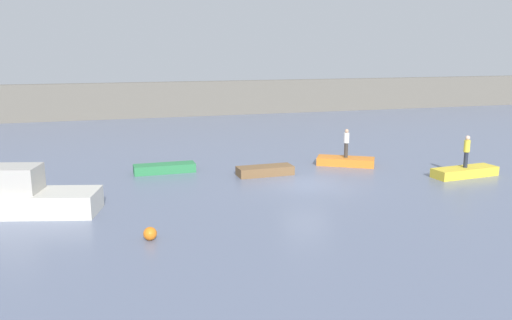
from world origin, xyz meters
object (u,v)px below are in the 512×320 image
at_px(rowboat_brown, 265,171).
at_px(person_white_shirt, 346,142).
at_px(motorboat, 23,197).
at_px(mooring_buoy, 150,234).
at_px(rowboat_green, 165,168).
at_px(person_yellow_shirt, 467,150).
at_px(rowboat_orange, 346,161).
at_px(rowboat_yellow, 465,172).

xyz_separation_m(rowboat_brown, person_white_shirt, (5.31, 0.96, 1.17)).
bearing_deg(motorboat, mooring_buoy, -43.89).
distance_m(rowboat_green, mooring_buoy, 10.42).
relative_size(rowboat_brown, mooring_buoy, 6.22).
distance_m(rowboat_green, rowboat_brown, 5.62).
height_order(person_yellow_shirt, mooring_buoy, person_yellow_shirt).
bearing_deg(motorboat, rowboat_green, 41.36).
xyz_separation_m(rowboat_orange, rowboat_yellow, (4.95, -4.33, 0.01)).
xyz_separation_m(rowboat_green, person_white_shirt, (10.50, -1.17, 1.17)).
relative_size(person_yellow_shirt, person_white_shirt, 1.03).
bearing_deg(rowboat_brown, mooring_buoy, -131.87).
bearing_deg(rowboat_green, rowboat_yellow, -20.49).
bearing_deg(rowboat_green, person_yellow_shirt, -20.49).
bearing_deg(person_white_shirt, rowboat_green, 173.63).
distance_m(rowboat_brown, rowboat_orange, 5.39).
xyz_separation_m(motorboat, rowboat_orange, (16.98, 4.53, -0.47)).
relative_size(rowboat_brown, person_white_shirt, 1.80).
bearing_deg(rowboat_brown, rowboat_green, 156.12).
distance_m(rowboat_brown, person_yellow_shirt, 10.86).
xyz_separation_m(rowboat_orange, person_white_shirt, (0.00, 0.00, 1.18)).
relative_size(rowboat_orange, person_yellow_shirt, 1.90).
bearing_deg(person_white_shirt, mooring_buoy, -143.29).
relative_size(rowboat_orange, person_white_shirt, 1.95).
relative_size(motorboat, rowboat_yellow, 1.67).
distance_m(rowboat_orange, mooring_buoy, 15.24).
relative_size(motorboat, rowboat_brown, 2.04).
relative_size(person_white_shirt, mooring_buoy, 3.46).
height_order(rowboat_green, mooring_buoy, mooring_buoy).
height_order(rowboat_orange, rowboat_yellow, rowboat_yellow).
bearing_deg(rowboat_orange, person_white_shirt, 0.00).
relative_size(rowboat_green, person_yellow_shirt, 1.93).
relative_size(rowboat_green, person_white_shirt, 1.99).
distance_m(motorboat, rowboat_yellow, 21.93).
relative_size(rowboat_orange, rowboat_yellow, 0.89).
xyz_separation_m(rowboat_green, rowboat_orange, (10.50, -1.17, -0.01)).
bearing_deg(rowboat_orange, motorboat, -134.65).
bearing_deg(person_yellow_shirt, rowboat_orange, 138.82).
bearing_deg(rowboat_brown, person_yellow_shirt, -19.75).
distance_m(rowboat_brown, person_white_shirt, 5.52).
bearing_deg(motorboat, person_white_shirt, 14.92).
xyz_separation_m(rowboat_brown, mooring_buoy, (-6.91, -8.15, 0.00)).
bearing_deg(mooring_buoy, person_white_shirt, 36.71).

